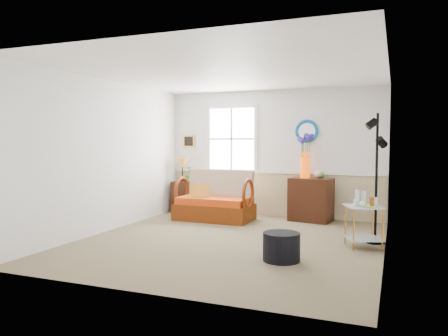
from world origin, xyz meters
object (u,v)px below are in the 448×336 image
(loveseat, at_px, (214,196))
(ottoman, at_px, (281,247))
(cabinet, at_px, (311,200))
(side_table, at_px, (363,227))
(floor_lamp, at_px, (376,178))
(lamp_stand, at_px, (183,197))

(loveseat, height_order, ottoman, loveseat)
(cabinet, relative_size, side_table, 1.36)
(side_table, distance_m, ottoman, 1.47)
(cabinet, distance_m, side_table, 2.15)
(loveseat, bearing_deg, cabinet, 18.54)
(cabinet, xyz_separation_m, ottoman, (0.16, -2.98, -0.23))
(ottoman, bearing_deg, loveseat, 129.08)
(side_table, bearing_deg, loveseat, 156.21)
(floor_lamp, xyz_separation_m, ottoman, (-1.09, -1.51, -0.80))
(loveseat, height_order, cabinet, loveseat)
(loveseat, height_order, lamp_stand, loveseat)
(lamp_stand, distance_m, side_table, 4.32)
(side_table, height_order, ottoman, side_table)
(side_table, relative_size, ottoman, 1.27)
(lamp_stand, xyz_separation_m, ottoman, (2.96, -3.01, -0.15))
(side_table, xyz_separation_m, floor_lamp, (0.15, 0.38, 0.68))
(floor_lamp, distance_m, ottoman, 2.03)
(cabinet, xyz_separation_m, floor_lamp, (1.25, -1.47, 0.57))
(cabinet, xyz_separation_m, side_table, (1.10, -1.85, -0.11))
(ottoman, bearing_deg, side_table, 50.33)
(loveseat, height_order, side_table, loveseat)
(loveseat, relative_size, cabinet, 1.77)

